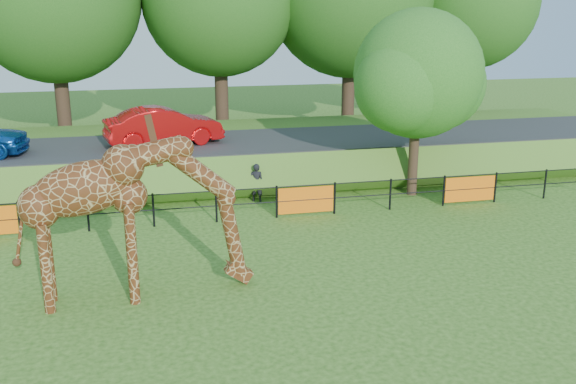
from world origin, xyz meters
name	(u,v)px	position (x,y,z in m)	size (l,w,h in m)	color
ground	(262,342)	(0.00, 0.00, 0.00)	(90.00, 90.00, 0.00)	#2C5515
giraffe	(137,219)	(-2.44, 2.86, 1.96)	(5.48, 1.01, 3.91)	#532811
perimeter_fence	(216,206)	(0.00, 8.00, 0.55)	(28.07, 0.10, 1.10)	black
embankment	(196,153)	(0.00, 15.50, 0.65)	(40.00, 9.00, 1.30)	#2C5515
road	(198,144)	(0.00, 14.00, 1.36)	(40.00, 5.00, 0.12)	#303033
car_red	(164,126)	(-1.35, 13.96, 2.18)	(1.60, 4.60, 1.51)	red
visitor	(256,183)	(1.68, 10.00, 0.70)	(0.51, 0.33, 1.40)	black
tree_east	(420,79)	(7.60, 9.63, 4.28)	(5.40, 4.71, 6.76)	#2E2014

